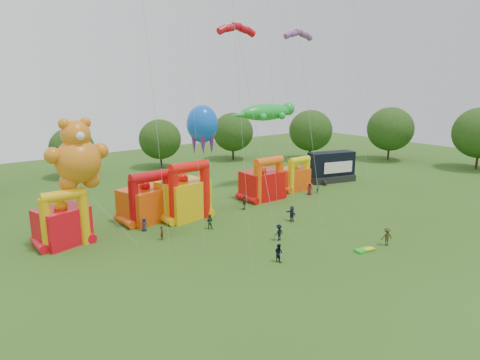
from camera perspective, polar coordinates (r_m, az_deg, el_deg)
ground at (r=40.76m, az=18.31°, el=-12.53°), size 160.00×160.00×0.00m
tree_ring at (r=37.88m, az=17.22°, el=-4.26°), size 124.52×126.63×12.07m
bouncy_castle_0 at (r=49.39m, az=-22.55°, el=-5.33°), size 5.72×5.01×6.24m
bouncy_castle_1 at (r=54.32m, az=-12.36°, el=-2.84°), size 6.61×5.80×6.54m
bouncy_castle_2 at (r=54.51m, az=-7.41°, el=-2.18°), size 6.31×5.35×7.50m
bouncy_castle_3 at (r=62.76m, az=3.08°, el=-0.38°), size 5.61×4.59×6.46m
bouncy_castle_4 at (r=68.49m, az=7.23°, el=0.42°), size 4.98×4.25×5.51m
stage_trailer at (r=75.23m, az=12.08°, el=1.69°), size 8.57×5.14×5.18m
teddy_bear_kite at (r=47.96m, az=-19.17°, el=-0.40°), size 7.42×7.07×13.54m
gecko_kite at (r=69.48m, az=4.61°, el=6.52°), size 13.30×10.71×13.55m
octopus_kite at (r=57.38m, az=-4.32°, el=4.49°), size 4.18×6.67×14.07m
parafoil_kites at (r=45.60m, az=0.24°, el=8.32°), size 23.05×13.51×32.51m
diamond_kites at (r=47.40m, az=4.23°, el=11.71°), size 17.60×19.39×42.83m
folded_kite_bundle at (r=46.45m, az=16.31°, el=-8.94°), size 2.14×1.37×0.31m
spectator_0 at (r=51.24m, az=-12.66°, el=-5.81°), size 0.81×0.56×1.59m
spectator_1 at (r=48.19m, az=-10.37°, el=-6.94°), size 0.50×0.65×1.60m
spectator_2 at (r=50.87m, az=-4.08°, el=-5.53°), size 1.08×1.09×1.78m
spectator_3 at (r=47.40m, az=5.21°, el=-6.97°), size 1.19×0.70×1.82m
spectator_4 at (r=58.02m, az=0.56°, el=-3.05°), size 0.98×1.18×1.88m
spectator_5 at (r=53.66m, az=6.91°, el=-4.48°), size 0.81×1.89×1.97m
spectator_6 at (r=66.11m, az=9.28°, el=-1.20°), size 1.06×0.97×1.81m
spectator_7 at (r=67.48m, az=10.33°, el=-1.05°), size 0.67×0.55×1.58m
spectator_8 at (r=42.17m, az=5.17°, el=-9.62°), size 0.74×0.92×1.82m
spectator_9 at (r=48.42m, az=18.98°, el=-7.14°), size 1.45×1.18×1.95m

